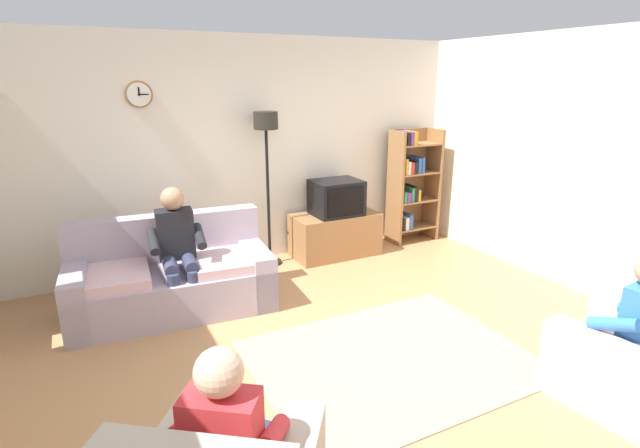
{
  "coord_description": "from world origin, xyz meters",
  "views": [
    {
      "loc": [
        -1.86,
        -2.96,
        2.22
      ],
      "look_at": [
        0.05,
        0.81,
        0.94
      ],
      "focal_mm": 27.2,
      "sensor_mm": 36.0,
      "label": 1
    }
  ],
  "objects_px": {
    "tv": "(336,198)",
    "person_on_couch": "(177,245)",
    "armchair_near_bookshelf": "(634,366)",
    "tv_stand": "(335,234)",
    "floor_lamp": "(267,147)",
    "bookshelf": "(410,184)",
    "person_in_right_armchair": "(628,321)",
    "couch": "(172,280)",
    "person_in_left_armchair": "(230,437)"
  },
  "relations": [
    {
      "from": "armchair_near_bookshelf",
      "to": "tv",
      "type": "bearing_deg",
      "value": 96.71
    },
    {
      "from": "couch",
      "to": "armchair_near_bookshelf",
      "type": "bearing_deg",
      "value": -48.68
    },
    {
      "from": "person_in_right_armchair",
      "to": "tv",
      "type": "bearing_deg",
      "value": 96.71
    },
    {
      "from": "tv_stand",
      "to": "bookshelf",
      "type": "bearing_deg",
      "value": 3.29
    },
    {
      "from": "tv_stand",
      "to": "person_on_couch",
      "type": "distance_m",
      "value": 2.27
    },
    {
      "from": "bookshelf",
      "to": "person_in_left_armchair",
      "type": "distance_m",
      "value": 4.97
    },
    {
      "from": "floor_lamp",
      "to": "person_on_couch",
      "type": "bearing_deg",
      "value": -146.11
    },
    {
      "from": "tv",
      "to": "couch",
      "type": "bearing_deg",
      "value": -164.54
    },
    {
      "from": "tv_stand",
      "to": "floor_lamp",
      "type": "height_order",
      "value": "floor_lamp"
    },
    {
      "from": "tv_stand",
      "to": "tv",
      "type": "bearing_deg",
      "value": -90.0
    },
    {
      "from": "tv",
      "to": "person_in_right_armchair",
      "type": "relative_size",
      "value": 0.54
    },
    {
      "from": "armchair_near_bookshelf",
      "to": "person_on_couch",
      "type": "height_order",
      "value": "person_on_couch"
    },
    {
      "from": "floor_lamp",
      "to": "tv",
      "type": "bearing_deg",
      "value": -8.11
    },
    {
      "from": "tv",
      "to": "person_in_left_armchair",
      "type": "relative_size",
      "value": 0.54
    },
    {
      "from": "couch",
      "to": "armchair_near_bookshelf",
      "type": "xyz_separation_m",
      "value": [
        2.6,
        -2.95,
        -0.02
      ]
    },
    {
      "from": "floor_lamp",
      "to": "couch",
      "type": "bearing_deg",
      "value": -151.05
    },
    {
      "from": "tv_stand",
      "to": "tv",
      "type": "distance_m",
      "value": 0.5
    },
    {
      "from": "tv",
      "to": "bookshelf",
      "type": "relative_size",
      "value": 0.39
    },
    {
      "from": "tv_stand",
      "to": "person_in_left_armchair",
      "type": "bearing_deg",
      "value": -125.58
    },
    {
      "from": "person_on_couch",
      "to": "bookshelf",
      "type": "bearing_deg",
      "value": 13.62
    },
    {
      "from": "armchair_near_bookshelf",
      "to": "person_on_couch",
      "type": "relative_size",
      "value": 0.78
    },
    {
      "from": "bookshelf",
      "to": "person_in_right_armchair",
      "type": "bearing_deg",
      "value": -102.84
    },
    {
      "from": "floor_lamp",
      "to": "tv_stand",
      "type": "bearing_deg",
      "value": -6.52
    },
    {
      "from": "bookshelf",
      "to": "floor_lamp",
      "type": "xyz_separation_m",
      "value": [
        -2.09,
        0.03,
        0.64
      ]
    },
    {
      "from": "floor_lamp",
      "to": "armchair_near_bookshelf",
      "type": "height_order",
      "value": "floor_lamp"
    },
    {
      "from": "couch",
      "to": "floor_lamp",
      "type": "distance_m",
      "value": 1.88
    },
    {
      "from": "armchair_near_bookshelf",
      "to": "person_in_left_armchair",
      "type": "distance_m",
      "value": 2.83
    },
    {
      "from": "tv_stand",
      "to": "person_in_left_armchair",
      "type": "height_order",
      "value": "person_in_left_armchair"
    },
    {
      "from": "person_in_left_armchair",
      "to": "floor_lamp",
      "type": "bearing_deg",
      "value": 66.12
    },
    {
      "from": "person_on_couch",
      "to": "person_in_right_armchair",
      "type": "height_order",
      "value": "person_on_couch"
    },
    {
      "from": "bookshelf",
      "to": "floor_lamp",
      "type": "distance_m",
      "value": 2.18
    },
    {
      "from": "person_on_couch",
      "to": "person_in_left_armchair",
      "type": "height_order",
      "value": "person_on_couch"
    },
    {
      "from": "couch",
      "to": "person_in_right_armchair",
      "type": "distance_m",
      "value": 3.87
    },
    {
      "from": "bookshelf",
      "to": "person_in_left_armchair",
      "type": "height_order",
      "value": "bookshelf"
    },
    {
      "from": "couch",
      "to": "bookshelf",
      "type": "xyz_separation_m",
      "value": [
        3.4,
        0.7,
        0.5
      ]
    },
    {
      "from": "couch",
      "to": "person_in_right_armchair",
      "type": "xyz_separation_m",
      "value": [
        2.59,
        -2.86,
        0.29
      ]
    },
    {
      "from": "tv_stand",
      "to": "person_in_left_armchair",
      "type": "relative_size",
      "value": 0.98
    },
    {
      "from": "person_on_couch",
      "to": "person_in_left_armchair",
      "type": "relative_size",
      "value": 1.11
    },
    {
      "from": "tv_stand",
      "to": "person_in_left_armchair",
      "type": "distance_m",
      "value": 4.12
    },
    {
      "from": "person_in_right_armchair",
      "to": "tv_stand",
      "type": "bearing_deg",
      "value": 96.66
    },
    {
      "from": "armchair_near_bookshelf",
      "to": "person_in_right_armchair",
      "type": "bearing_deg",
      "value": 96.66
    },
    {
      "from": "bookshelf",
      "to": "person_on_couch",
      "type": "distance_m",
      "value": 3.43
    },
    {
      "from": "tv",
      "to": "floor_lamp",
      "type": "height_order",
      "value": "floor_lamp"
    },
    {
      "from": "tv",
      "to": "armchair_near_bookshelf",
      "type": "distance_m",
      "value": 3.61
    },
    {
      "from": "tv",
      "to": "person_on_couch",
      "type": "bearing_deg",
      "value": -161.35
    },
    {
      "from": "floor_lamp",
      "to": "armchair_near_bookshelf",
      "type": "distance_m",
      "value": 4.07
    },
    {
      "from": "tv",
      "to": "person_in_left_armchair",
      "type": "xyz_separation_m",
      "value": [
        -2.39,
        -3.31,
        -0.17
      ]
    },
    {
      "from": "couch",
      "to": "tv_stand",
      "type": "distance_m",
      "value": 2.27
    },
    {
      "from": "person_on_couch",
      "to": "tv_stand",
      "type": "bearing_deg",
      "value": 19.24
    },
    {
      "from": "couch",
      "to": "tv_stand",
      "type": "xyz_separation_m",
      "value": [
        2.18,
        0.63,
        -0.04
      ]
    }
  ]
}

